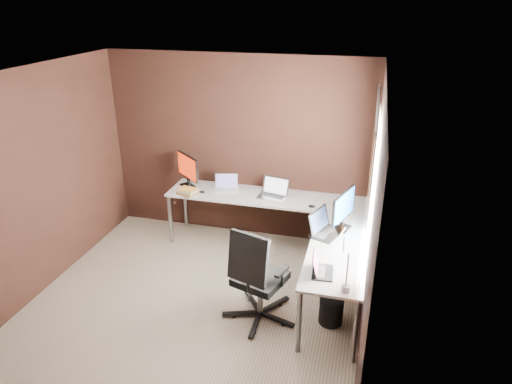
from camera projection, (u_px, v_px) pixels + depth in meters
room at (221, 202)px, 4.53m from camera, size 3.60×3.60×2.50m
desk at (288, 218)px, 5.52m from camera, size 2.65×2.25×0.73m
drawer_pedestal at (335, 247)px, 5.63m from camera, size 0.42×0.50×0.60m
monitor_left at (188, 169)px, 6.20m from camera, size 0.41×0.35×0.45m
monitor_right at (343, 208)px, 5.07m from camera, size 0.22×0.53×0.45m
laptop_white at (226, 187)px, 6.16m from camera, size 0.34×0.28×0.20m
laptop_silver at (274, 193)px, 5.96m from camera, size 0.42×0.34×0.24m
laptop_black_big at (324, 228)px, 5.05m from camera, size 0.40×0.47×0.26m
laptop_black_small at (320, 269)px, 4.33m from camera, size 0.22×0.30×0.19m
book_stack at (188, 191)px, 6.03m from camera, size 0.30×0.27×0.08m
mouse_left at (202, 192)px, 6.07m from camera, size 0.09×0.06×0.03m
mouse_corner at (312, 206)px, 5.66m from camera, size 0.10×0.08×0.03m
desk_lamp at (342, 250)px, 4.00m from camera, size 0.19×0.23×0.60m
office_chair at (258, 293)px, 4.74m from camera, size 0.61×0.64×1.09m
wastebasket at (331, 310)px, 4.75m from camera, size 0.33×0.33×0.29m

